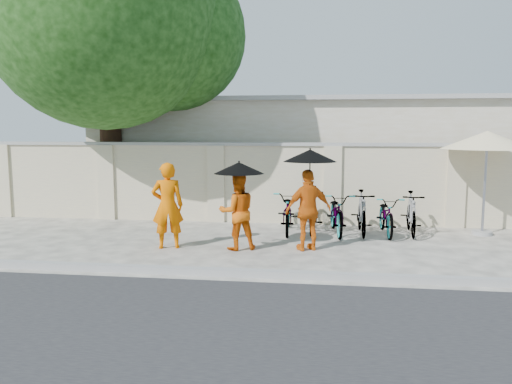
# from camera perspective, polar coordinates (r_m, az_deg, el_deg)

# --- Properties ---
(ground) EXTENTS (80.00, 80.00, 0.00)m
(ground) POSITION_cam_1_polar(r_m,az_deg,el_deg) (10.07, -2.57, -6.73)
(ground) COLOR beige
(kerb) EXTENTS (40.00, 0.16, 0.12)m
(kerb) POSITION_cam_1_polar(r_m,az_deg,el_deg) (8.44, -4.60, -9.08)
(kerb) COLOR gray
(kerb) RESTS_ON ground
(compound_wall) EXTENTS (20.00, 0.30, 2.00)m
(compound_wall) POSITION_cam_1_polar(r_m,az_deg,el_deg) (12.92, 4.26, 0.86)
(compound_wall) COLOR beige
(compound_wall) RESTS_ON ground
(building_behind) EXTENTS (14.00, 6.00, 3.20)m
(building_behind) POSITION_cam_1_polar(r_m,az_deg,el_deg) (16.64, 8.47, 4.29)
(building_behind) COLOR silver
(building_behind) RESTS_ON ground
(shade_tree) EXTENTS (6.70, 6.20, 8.20)m
(shade_tree) POSITION_cam_1_polar(r_m,az_deg,el_deg) (13.95, -16.16, 17.99)
(shade_tree) COLOR #3D2113
(shade_tree) RESTS_ON ground
(monk_left) EXTENTS (0.74, 0.59, 1.76)m
(monk_left) POSITION_cam_1_polar(r_m,az_deg,el_deg) (10.29, -10.07, -1.54)
(monk_left) COLOR #E26200
(monk_left) RESTS_ON ground
(monk_center) EXTENTS (0.92, 0.83, 1.55)m
(monk_center) POSITION_cam_1_polar(r_m,az_deg,el_deg) (10.03, -2.14, -2.26)
(monk_center) COLOR #D5580A
(monk_center) RESTS_ON ground
(parasol_center) EXTENTS (0.99, 0.99, 0.90)m
(parasol_center) POSITION_cam_1_polar(r_m,az_deg,el_deg) (9.84, -1.95, 2.77)
(parasol_center) COLOR black
(parasol_center) RESTS_ON ground
(monk_right) EXTENTS (1.04, 0.76, 1.63)m
(monk_right) POSITION_cam_1_polar(r_m,az_deg,el_deg) (10.01, 6.01, -2.07)
(monk_right) COLOR #D45D0F
(monk_right) RESTS_ON ground
(parasol_right) EXTENTS (1.04, 1.04, 1.11)m
(parasol_right) POSITION_cam_1_polar(r_m,az_deg,el_deg) (9.82, 6.20, 4.16)
(parasol_right) COLOR black
(parasol_right) RESTS_ON ground
(patio_umbrella) EXTENTS (2.60, 2.60, 2.39)m
(patio_umbrella) POSITION_cam_1_polar(r_m,az_deg,el_deg) (12.45, 24.91, 5.29)
(patio_umbrella) COLOR gray
(patio_umbrella) RESTS_ON ground
(bike_0) EXTENTS (0.76, 1.94, 1.00)m
(bike_0) POSITION_cam_1_polar(r_m,az_deg,el_deg) (11.76, 3.73, -2.22)
(bike_0) COLOR #9696A1
(bike_0) RESTS_ON ground
(bike_1) EXTENTS (0.57, 1.81, 1.08)m
(bike_1) POSITION_cam_1_polar(r_m,az_deg,el_deg) (11.85, 6.49, -2.00)
(bike_1) COLOR #9696A1
(bike_1) RESTS_ON ground
(bike_2) EXTENTS (0.83, 1.91, 0.98)m
(bike_2) POSITION_cam_1_polar(r_m,az_deg,el_deg) (11.71, 9.24, -2.40)
(bike_2) COLOR #9696A1
(bike_2) RESTS_ON ground
(bike_3) EXTENTS (0.50, 1.70, 1.02)m
(bike_3) POSITION_cam_1_polar(r_m,az_deg,el_deg) (11.73, 12.00, -2.34)
(bike_3) COLOR #9696A1
(bike_3) RESTS_ON ground
(bike_4) EXTENTS (0.66, 1.74, 0.91)m
(bike_4) POSITION_cam_1_polar(r_m,az_deg,el_deg) (11.85, 14.70, -2.60)
(bike_4) COLOR #9696A1
(bike_4) RESTS_ON ground
(bike_5) EXTENTS (0.58, 1.68, 0.99)m
(bike_5) POSITION_cam_1_polar(r_m,az_deg,el_deg) (12.02, 17.33, -2.35)
(bike_5) COLOR #9696A1
(bike_5) RESTS_ON ground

